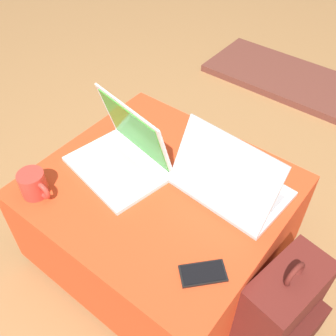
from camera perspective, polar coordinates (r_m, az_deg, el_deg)
ground_plane at (r=1.73m, az=-0.95°, el=-12.05°), size 14.00×14.00×0.00m
ottoman at (r=1.55m, az=-1.04°, el=-7.75°), size 0.86×0.78×0.43m
laptop_near at (r=1.43m, az=-6.58°, el=1.88°), size 0.39×0.32×0.26m
laptop_far at (r=1.34m, az=8.91°, el=-2.15°), size 0.39×0.28×0.25m
cell_phone at (r=1.18m, az=5.10°, el=-14.98°), size 0.14×0.15×0.01m
backpack at (r=1.45m, az=16.21°, el=-19.24°), size 0.24×0.32×0.46m
coffee_mug at (r=1.41m, az=-18.89°, el=-2.26°), size 0.13×0.09×0.09m
fireplace_hearth at (r=2.75m, az=20.18°, el=10.93°), size 1.40×0.50×0.04m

